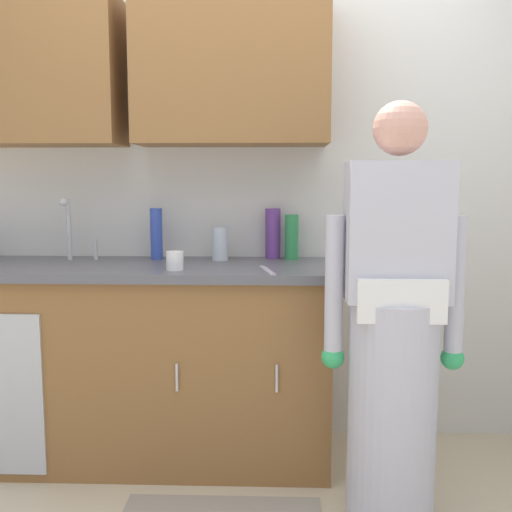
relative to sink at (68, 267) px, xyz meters
name	(u,v)px	position (x,y,z in m)	size (l,w,h in m)	color
kitchen_wall_with_uppers	(218,152)	(0.69, 0.29, 0.55)	(4.80, 0.44, 2.70)	silver
counter_cabinet	(128,365)	(0.28, -0.01, -0.48)	(1.90, 0.62, 0.90)	brown
countertop	(126,268)	(0.28, -0.01, -0.01)	(1.96, 0.66, 0.04)	#595960
sink	(68,267)	(0.00, 0.00, 0.00)	(0.50, 0.36, 0.35)	#B7BABF
person_at_sink	(394,348)	(1.44, -0.53, -0.23)	(0.55, 0.34, 1.62)	white
bottle_soap	(292,237)	(1.06, 0.19, 0.13)	(0.07, 0.07, 0.22)	#2D8C4C
bottle_water_tall	(220,244)	(0.71, 0.15, 0.10)	(0.08, 0.08, 0.16)	silver
bottle_cleaner_spray	(156,234)	(0.39, 0.18, 0.14)	(0.06, 0.06, 0.26)	#334CB2
bottle_dish_liquid	(273,234)	(0.97, 0.23, 0.14)	(0.08, 0.08, 0.25)	#66388C
cup_by_sink	(175,261)	(0.54, -0.19, 0.06)	(0.08, 0.08, 0.08)	white
knife_on_counter	(267,270)	(0.95, -0.20, 0.02)	(0.24, 0.02, 0.01)	silver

